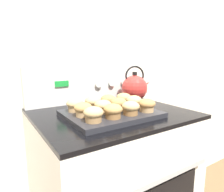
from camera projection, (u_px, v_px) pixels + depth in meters
wall_back at (82, 55)px, 1.22m from camera, size 8.00×0.05×2.40m
control_panel at (86, 84)px, 1.21m from camera, size 0.72×0.07×0.22m
muffin_pan at (111, 114)px, 0.92m from camera, size 0.41×0.32×0.02m
muffin_r0_c0 at (93, 114)px, 0.76m from camera, size 0.08×0.08×0.06m
muffin_r0_c1 at (113, 111)px, 0.81m from camera, size 0.08×0.08×0.06m
muffin_r0_c2 at (131, 108)px, 0.86m from camera, size 0.08×0.08×0.06m
muffin_r0_c3 at (147, 105)px, 0.91m from camera, size 0.08×0.08×0.06m
muffin_r1_c0 at (83, 109)px, 0.83m from camera, size 0.08×0.08×0.06m
muffin_r1_c1 at (103, 106)px, 0.89m from camera, size 0.08×0.08×0.06m
muffin_r1_c2 at (119, 104)px, 0.94m from camera, size 0.08×0.08×0.06m
muffin_r1_c3 at (134, 101)px, 0.98m from camera, size 0.08×0.08×0.06m
muffin_r2_c0 at (75, 105)px, 0.91m from camera, size 0.08×0.08×0.06m
muffin_r2_c1 at (93, 102)px, 0.96m from camera, size 0.08×0.08×0.06m
muffin_r2_c2 at (109, 100)px, 1.01m from camera, size 0.08×0.08×0.06m
muffin_r2_c3 at (124, 98)px, 1.06m from camera, size 0.08×0.08×0.06m
tea_kettle at (135, 88)px, 1.24m from camera, size 0.19×0.16×0.22m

